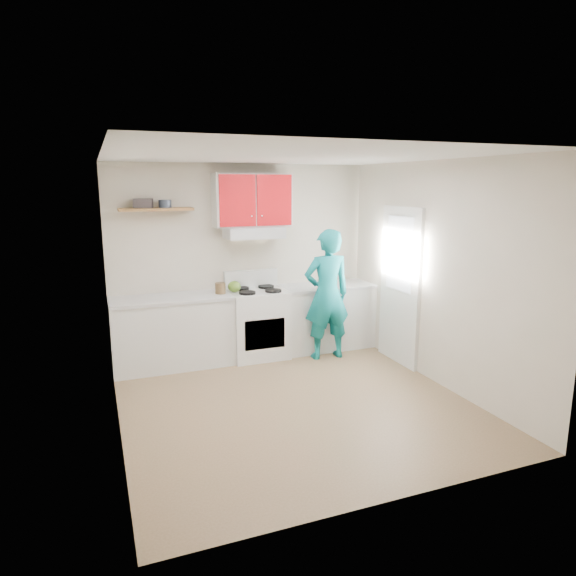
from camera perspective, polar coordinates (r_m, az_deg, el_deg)
name	(u,v)px	position (r m, az deg, el deg)	size (l,w,h in m)	color
floor	(293,402)	(5.63, 0.62, -12.74)	(3.80, 3.80, 0.00)	brown
ceiling	(294,156)	(5.13, 0.69, 14.74)	(3.60, 3.80, 0.04)	white
back_wall	(243,260)	(7.00, -5.17, 3.19)	(3.60, 0.04, 2.60)	beige
front_wall	(396,335)	(3.59, 12.10, -5.20)	(3.60, 0.04, 2.60)	beige
left_wall	(111,299)	(4.86, -19.43, -1.17)	(0.04, 3.80, 2.60)	beige
right_wall	(437,274)	(6.12, 16.50, 1.54)	(0.04, 3.80, 2.60)	beige
door	(400,286)	(6.71, 12.57, 0.21)	(0.05, 0.85, 2.05)	white
door_glass	(400,254)	(6.63, 12.53, 3.80)	(0.01, 0.55, 0.95)	white
counter_left	(173,333)	(6.68, -12.93, -4.94)	(1.52, 0.60, 0.90)	silver
counter_right	(325,317)	(7.29, 4.27, -3.27)	(1.32, 0.60, 0.90)	silver
stove	(257,324)	(6.90, -3.48, -4.05)	(0.76, 0.65, 0.92)	white
range_hood	(254,232)	(6.77, -3.89, 6.30)	(0.76, 0.44, 0.15)	silver
upper_cabinets	(252,200)	(6.80, -4.08, 9.91)	(1.02, 0.33, 0.70)	#B40F15
shelf	(156,209)	(6.56, -14.72, 8.62)	(0.90, 0.30, 0.04)	brown
books	(143,203)	(6.56, -16.09, 9.21)	(0.22, 0.16, 0.12)	#393235
tin	(165,204)	(6.56, -13.76, 9.25)	(0.16, 0.16, 0.10)	#333D4C
kettle	(234,287)	(6.71, -6.10, 0.17)	(0.18, 0.18, 0.15)	#507520
crock	(220,289)	(6.64, -7.67, -0.11)	(0.14, 0.14, 0.17)	brown
cutting_board	(310,287)	(7.07, 2.54, 0.09)	(0.33, 0.24, 0.02)	olive
silicone_mat	(357,285)	(7.31, 7.85, 0.34)	(0.30, 0.25, 0.01)	red
person	(327,295)	(6.75, 4.43, -0.74)	(0.64, 0.42, 1.76)	#0E797F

